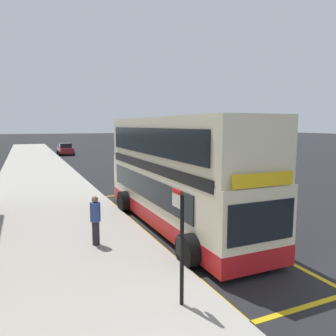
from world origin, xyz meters
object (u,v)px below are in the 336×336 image
(double_decker_bus, at_px, (176,176))
(pedestrian_waiting_near_sign, at_px, (95,218))
(bus_stop_sign, at_px, (180,237))
(parked_car_maroon_across, at_px, (65,149))

(double_decker_bus, bearing_deg, pedestrian_waiting_near_sign, -160.91)
(bus_stop_sign, relative_size, pedestrian_waiting_near_sign, 1.55)
(bus_stop_sign, distance_m, parked_car_maroon_across, 40.74)
(parked_car_maroon_across, bearing_deg, pedestrian_waiting_near_sign, -94.40)
(double_decker_bus, distance_m, parked_car_maroon_across, 35.12)
(double_decker_bus, bearing_deg, bus_stop_sign, -114.39)
(double_decker_bus, bearing_deg, parked_car_maroon_across, 90.58)
(double_decker_bus, distance_m, bus_stop_sign, 6.14)
(parked_car_maroon_across, relative_size, pedestrian_waiting_near_sign, 2.53)
(double_decker_bus, relative_size, pedestrian_waiting_near_sign, 6.34)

